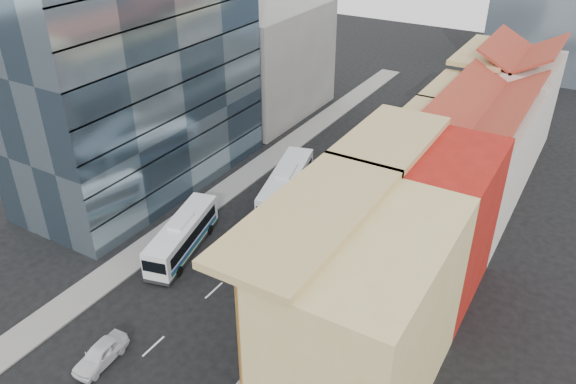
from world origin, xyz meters
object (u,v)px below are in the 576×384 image
Objects in this scene: bus_left_near at (182,235)px; shophouse_tan at (365,319)px; bus_right at (315,207)px; office_tower at (130,41)px; bus_left_far at (286,186)px; sedan_left at (101,354)px.

shophouse_tan is at bearing -31.31° from bus_left_near.
office_tower is at bearing -156.35° from bus_right.
shophouse_tan is 1.19× the size of bus_left_far.
sedan_left is at bearing -89.18° from bus_left_near.
shophouse_tan is 35.19m from office_tower.
bus_right reaches higher than sedan_left.
bus_left_near is 2.38× the size of sedan_left.
bus_left_near is at bearing -35.02° from office_tower.
shophouse_tan is 19.91m from bus_right.
office_tower is (-31.00, 14.00, 9.00)m from shophouse_tan.
shophouse_tan reaches higher than bus_right.
bus_right is at bearing 36.55° from bus_left_near.
shophouse_tan is 18.21m from sedan_left.
bus_left_near is 0.87× the size of bus_right.
bus_left_far reaches higher than bus_left_near.
sedan_left is (-4.38, -22.46, -1.16)m from bus_right.
bus_left_far is 2.74× the size of sedan_left.
bus_right is at bearing 74.97° from sedan_left.
bus_right is (4.35, -1.98, 0.00)m from bus_left_far.
shophouse_tan reaches higher than sedan_left.
office_tower is at bearing 130.63° from bus_left_near.
bus_left_near is at bearing 163.05° from shophouse_tan.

